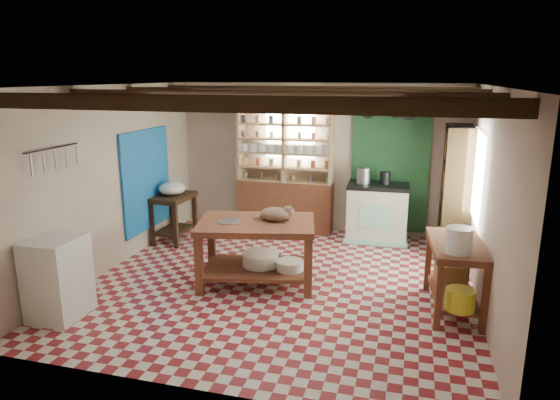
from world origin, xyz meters
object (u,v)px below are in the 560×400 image
(white_cabinet, at_px, (58,278))
(right_counter, at_px, (454,277))
(stove, at_px, (377,212))
(prep_table, at_px, (174,218))
(work_table, at_px, (257,252))
(cat, at_px, (275,214))

(white_cabinet, xyz_separation_m, right_counter, (4.40, 1.35, -0.05))
(white_cabinet, bearing_deg, stove, 46.69)
(stove, bearing_deg, prep_table, -166.28)
(work_table, distance_m, stove, 2.65)
(cat, bearing_deg, work_table, -178.69)
(work_table, bearing_deg, white_cabinet, -153.98)
(work_table, xyz_separation_m, white_cabinet, (-1.90, -1.52, 0.05))
(work_table, xyz_separation_m, stove, (1.41, 2.24, 0.06))
(stove, distance_m, white_cabinet, 5.01)
(prep_table, xyz_separation_m, white_cabinet, (-0.02, -2.83, 0.08))
(work_table, distance_m, white_cabinet, 2.43)
(work_table, relative_size, white_cabinet, 1.60)
(work_table, height_order, prep_table, work_table)
(prep_table, distance_m, white_cabinet, 2.83)
(work_table, bearing_deg, prep_table, 132.52)
(stove, bearing_deg, work_table, -124.15)
(right_counter, bearing_deg, work_table, 171.15)
(right_counter, bearing_deg, white_cabinet, -167.95)
(stove, height_order, white_cabinet, stove)
(white_cabinet, bearing_deg, cat, 35.30)
(work_table, bearing_deg, cat, 11.31)
(cat, bearing_deg, prep_table, 127.65)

